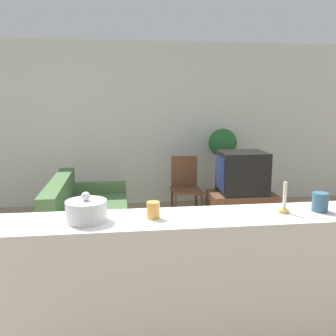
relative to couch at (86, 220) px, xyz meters
name	(u,v)px	position (x,y,z in m)	size (l,w,h in m)	color
ground_plane	(168,312)	(0.81, -1.74, -0.28)	(14.00, 14.00, 0.00)	gray
wall_back	(141,125)	(0.81, 1.69, 1.07)	(9.00, 0.06, 2.70)	silver
couch	(86,220)	(0.00, 0.00, 0.00)	(0.94, 1.73, 0.79)	#476B3D
tv_stand	(241,209)	(2.12, 0.31, -0.04)	(0.90, 0.57, 0.48)	brown
television	(242,172)	(2.12, 0.31, 0.49)	(0.64, 0.54, 0.58)	black
wooden_chair	(185,184)	(1.42, 0.83, 0.22)	(0.44, 0.44, 0.92)	brown
plant_stand	(222,184)	(2.13, 1.37, 0.09)	(0.19, 0.19, 0.73)	brown
potted_plant	(223,144)	(2.13, 1.37, 0.77)	(0.47, 0.47, 0.56)	#8E5B3D
foreground_counter	(180,294)	(0.81, -2.38, 0.25)	(2.40, 0.44, 1.05)	silver
decorative_bowl	(86,211)	(0.22, -2.38, 0.84)	(0.25, 0.25, 0.18)	silver
candle_jar	(153,210)	(0.63, -2.38, 0.83)	(0.08, 0.08, 0.10)	gold
candlestick	(284,203)	(1.49, -2.38, 0.84)	(0.07, 0.07, 0.21)	#B7933D
coffee_tin	(320,202)	(1.74, -2.38, 0.84)	(0.11, 0.11, 0.13)	#335B75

